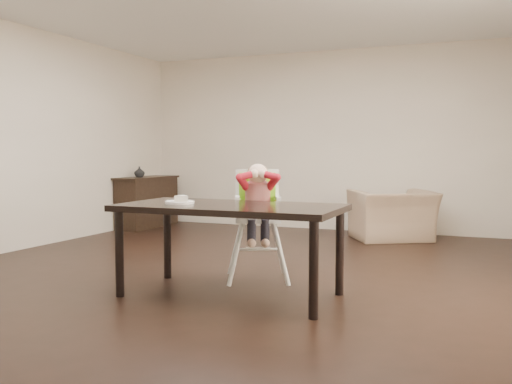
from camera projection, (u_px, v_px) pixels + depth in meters
ground at (237, 275)px, 5.45m from camera, size 7.00×7.00×0.00m
room_walls at (236, 79)px, 5.32m from camera, size 6.02×7.02×2.71m
dining_table at (230, 214)px, 4.63m from camera, size 1.80×0.90×0.75m
high_chair at (258, 198)px, 5.24m from camera, size 0.59×0.59×1.07m
plate at (180, 201)px, 4.70m from camera, size 0.26×0.26×0.07m
armchair at (392, 207)px, 7.61m from camera, size 1.21×1.08×0.89m
sideboard at (147, 202)px, 8.97m from camera, size 0.44×1.26×0.79m
vase at (139, 172)px, 8.75m from camera, size 0.20×0.21×0.16m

